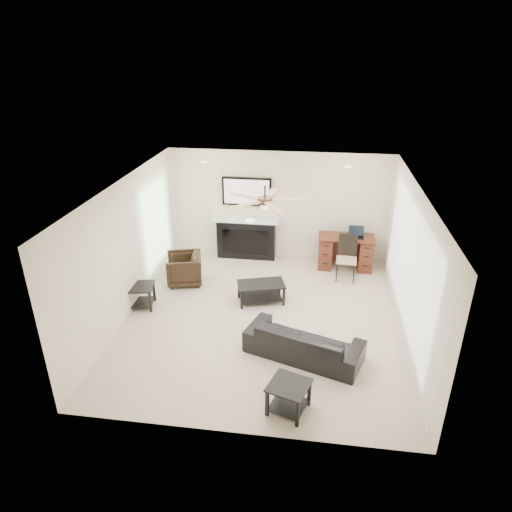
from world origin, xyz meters
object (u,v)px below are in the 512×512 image
Objects in this scene: fireplace_unit at (246,219)px; sofa at (304,341)px; armchair at (184,269)px; desk at (345,252)px; coffee_table at (261,293)px.

sofa is at bearing -67.17° from fireplace_unit.
desk is at bearing 94.85° from armchair.
fireplace_unit is 2.36m from desk.
armchair is 0.37× the size of fireplace_unit.
coffee_table is 0.74× the size of desk.
armchair reaches higher than coffee_table.
coffee_table is at bearing -41.94° from sofa.
coffee_table is 2.42m from desk.
sofa is 3.37m from armchair.
coffee_table is 2.20m from fireplace_unit.
armchair is 1.91m from fireplace_unit.
fireplace_unit is at bearing 127.92° from armchair.
fireplace_unit is (-1.51, 3.58, 0.68)m from sofa.
desk is (3.37, 1.19, 0.06)m from armchair.
fireplace_unit is at bearing 90.19° from coffee_table.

